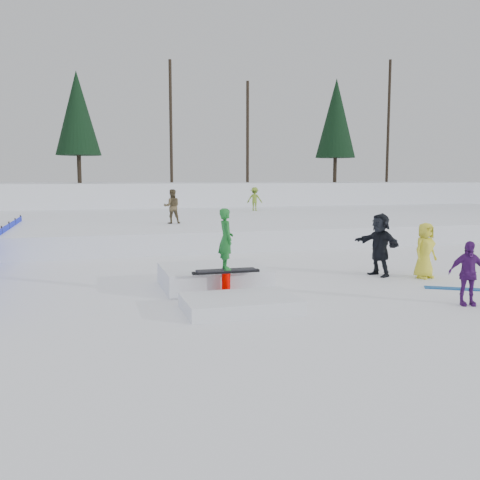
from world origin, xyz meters
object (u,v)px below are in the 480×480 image
object	(u,v)px
walker_ygreen	(255,199)
spectator_purple	(468,273)
jib_rail_feature	(220,281)
walker_olive	(172,206)
spectator_dark	(380,245)
spectator_yellow	(425,250)

from	to	relation	value
walker_ygreen	spectator_purple	bearing A→B (deg)	112.11
spectator_purple	jib_rail_feature	distance (m)	5.66
walker_olive	spectator_dark	size ratio (longest dim) A/B	0.83
walker_olive	walker_ygreen	distance (m)	9.85
walker_olive	spectator_purple	size ratio (longest dim) A/B	1.05
spectator_yellow	jib_rail_feature	bearing A→B (deg)	166.52
spectator_purple	spectator_dark	xyz separation A→B (m)	(0.00, 3.70, 0.19)
walker_ygreen	spectator_dark	bearing A→B (deg)	111.11
walker_olive	spectator_yellow	world-z (taller)	walker_olive
spectator_dark	jib_rail_feature	world-z (taller)	jib_rail_feature
spectator_dark	spectator_yellow	bearing A→B (deg)	44.21
spectator_yellow	spectator_dark	size ratio (longest dim) A/B	0.87
walker_ygreen	spectator_yellow	world-z (taller)	walker_ygreen
spectator_yellow	spectator_dark	bearing A→B (deg)	130.64
spectator_yellow	jib_rail_feature	size ratio (longest dim) A/B	0.36
walker_olive	spectator_purple	xyz separation A→B (m)	(4.46, -13.51, -0.83)
walker_ygreen	spectator_dark	size ratio (longest dim) A/B	0.79
walker_ygreen	spectator_purple	xyz separation A→B (m)	(-1.75, -21.15, -0.79)
spectator_dark	spectator_purple	bearing A→B (deg)	-13.28
walker_olive	jib_rail_feature	size ratio (longest dim) A/B	0.34
walker_olive	spectator_purple	world-z (taller)	walker_olive
spectator_dark	jib_rail_feature	distance (m)	5.10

